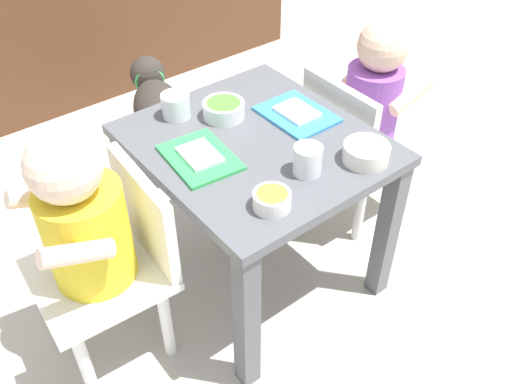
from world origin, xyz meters
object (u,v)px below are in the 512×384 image
Objects in this scene: cereal_bowl_left_side at (272,200)px; dog at (159,108)px; food_tray_left at (200,157)px; water_cup_right at (307,162)px; cereal_bowl_right_side at (224,109)px; dining_table at (256,169)px; water_cup_left at (176,107)px; seated_child_left at (90,228)px; veggie_bowl_near at (366,152)px; seated_child_right at (369,105)px; food_tray_right at (297,114)px.

dog is at bearing 76.15° from cereal_bowl_left_side.
water_cup_right reaches higher than food_tray_left.
cereal_bowl_right_side is (0.14, 0.11, 0.02)m from food_tray_left.
dining_table is 0.25m from water_cup_left.
cereal_bowl_right_side is at bearing 89.88° from dining_table.
seated_child_left reaches higher than dining_table.
water_cup_left is 0.47m from veggie_bowl_near.
cereal_bowl_left_side is at bearing -120.58° from dining_table.
water_cup_right is 0.64× the size of veggie_bowl_near.
seated_child_left reaches higher than seated_child_right.
seated_child_right is at bearing 2.39° from dining_table.
veggie_bowl_near is 0.26m from cereal_bowl_left_side.
water_cup_right is at bearing -74.56° from water_cup_left.
cereal_bowl_right_side is at bearing 13.37° from seated_child_left.
water_cup_left is at bearing 73.67° from food_tray_left.
water_cup_right reaches higher than cereal_bowl_right_side.
dog is at bearing 68.20° from water_cup_left.
food_tray_left is at bearing 95.84° from cereal_bowl_left_side.
seated_child_right is at bearing 22.52° from cereal_bowl_left_side.
cereal_bowl_left_side is at bearing -110.01° from cereal_bowl_right_side.
seated_child_left is 9.66× the size of water_cup_right.
seated_child_right is 0.74m from dog.
seated_child_left is at bearing 179.19° from seated_child_right.
seated_child_left is 3.33× the size of food_tray_left.
dog is at bearing 50.99° from seated_child_left.
water_cup_right is (0.43, -0.19, 0.09)m from seated_child_left.
dining_table is at bearing -172.28° from food_tray_right.
water_cup_right is (-0.08, -0.82, 0.29)m from dog.
water_cup_left is at bearing 85.70° from cereal_bowl_left_side.
cereal_bowl_right_side is at bearing 112.48° from veggie_bowl_near.
food_tray_right is (0.05, -0.63, 0.27)m from dog.
seated_child_right is (0.83, -0.01, -0.01)m from seated_child_left.
seated_child_left is 3.48× the size of food_tray_right.
seated_child_right reaches higher than cereal_bowl_left_side.
seated_child_left is (-0.41, 0.03, 0.03)m from dining_table.
seated_child_left is 9.17× the size of water_cup_left.
veggie_bowl_near reaches higher than cereal_bowl_left_side.
veggie_bowl_near reaches higher than food_tray_right.
seated_child_left is 0.38m from water_cup_left.
food_tray_left is at bearing 180.00° from food_tray_right.
cereal_bowl_right_side reaches higher than cereal_bowl_left_side.
water_cup_left is 0.68× the size of veggie_bowl_near.
food_tray_right is at bearing 89.40° from veggie_bowl_near.
food_tray_left is at bearing -143.00° from cereal_bowl_right_side.
cereal_bowl_right_side is at bearing 165.01° from seated_child_right.
seated_child_right is 0.58m from cereal_bowl_left_side.
water_cup_left is at bearing 142.04° from food_tray_right.
seated_child_right is 1.29× the size of dog.
food_tray_right is (0.56, -0.01, 0.06)m from seated_child_left.
cereal_bowl_right_side reaches higher than food_tray_left.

